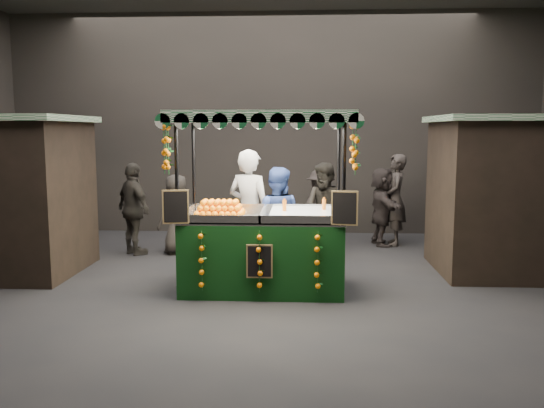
{
  "coord_description": "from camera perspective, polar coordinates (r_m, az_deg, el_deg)",
  "views": [
    {
      "loc": [
        0.74,
        -8.04,
        2.36
      ],
      "look_at": [
        0.25,
        0.69,
        1.22
      ],
      "focal_mm": 37.49,
      "sensor_mm": 36.0,
      "label": 1
    }
  ],
  "objects": [
    {
      "name": "shopper_4",
      "position": [
        11.04,
        -9.55,
        -1.0
      ],
      "size": [
        0.89,
        0.86,
        1.53
      ],
      "rotation": [
        0.0,
        0.0,
        3.85
      ],
      "color": "black",
      "rests_on": "ground"
    },
    {
      "name": "market_hall",
      "position": [
        8.13,
        -2.12,
        14.62
      ],
      "size": [
        12.1,
        10.1,
        5.05
      ],
      "color": "black",
      "rests_on": "ground"
    },
    {
      "name": "vendor_blue",
      "position": [
        9.37,
        0.46,
        -1.66
      ],
      "size": [
        0.95,
        0.8,
        1.77
      ],
      "rotation": [
        0.0,
        0.0,
        2.98
      ],
      "color": "navy",
      "rests_on": "ground"
    },
    {
      "name": "neighbour_stall_right",
      "position": [
        10.27,
        24.05,
        0.88
      ],
      "size": [
        3.0,
        2.2,
        2.6
      ],
      "color": "black",
      "rests_on": "ground"
    },
    {
      "name": "shopper_1",
      "position": [
        10.54,
        5.45,
        -0.67
      ],
      "size": [
        1.08,
        1.0,
        1.77
      ],
      "rotation": [
        0.0,
        0.0,
        -0.49
      ],
      "color": "black",
      "rests_on": "ground"
    },
    {
      "name": "shopper_5",
      "position": [
        11.88,
        10.96,
        -0.24
      ],
      "size": [
        0.65,
        1.54,
        1.61
      ],
      "rotation": [
        0.0,
        0.0,
        1.69
      ],
      "color": "#2C2523",
      "rests_on": "ground"
    },
    {
      "name": "shopper_3",
      "position": [
        11.81,
        4.87,
        -0.29
      ],
      "size": [
        1.11,
        1.14,
        1.56
      ],
      "rotation": [
        0.0,
        0.0,
        0.82
      ],
      "color": "black",
      "rests_on": "ground"
    },
    {
      "name": "shopper_2",
      "position": [
        11.08,
        -13.7,
        -0.49
      ],
      "size": [
        1.04,
        1.02,
        1.76
      ],
      "rotation": [
        0.0,
        0.0,
        2.37
      ],
      "color": "black",
      "rests_on": "ground"
    },
    {
      "name": "shopper_6",
      "position": [
        11.92,
        12.27,
        0.4
      ],
      "size": [
        0.5,
        0.72,
        1.88
      ],
      "rotation": [
        0.0,
        0.0,
        -1.65
      ],
      "color": "#2D2724",
      "rests_on": "ground"
    },
    {
      "name": "shopper_0",
      "position": [
        10.93,
        -19.36,
        -1.43
      ],
      "size": [
        0.66,
        0.6,
        1.52
      ],
      "rotation": [
        0.0,
        0.0,
        0.56
      ],
      "color": "black",
      "rests_on": "ground"
    },
    {
      "name": "juice_stall",
      "position": [
        8.37,
        -0.88,
        -3.22
      ],
      "size": [
        2.72,
        1.6,
        2.63
      ],
      "color": "black",
      "rests_on": "ground"
    },
    {
      "name": "vendor_grey",
      "position": [
        9.3,
        -2.29,
        -0.82
      ],
      "size": [
        0.88,
        0.75,
        2.06
      ],
      "rotation": [
        0.0,
        0.0,
        2.73
      ],
      "color": "gray",
      "rests_on": "ground"
    },
    {
      "name": "ground",
      "position": [
        8.41,
        -2.01,
        -8.9
      ],
      "size": [
        12.0,
        12.0,
        0.0
      ],
      "primitive_type": "plane",
      "color": "black",
      "rests_on": "ground"
    }
  ]
}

